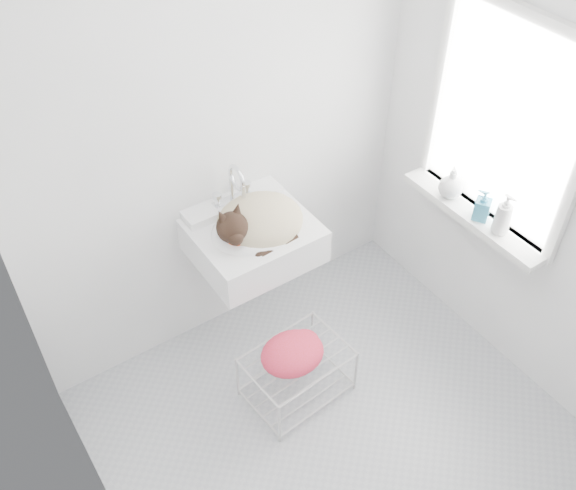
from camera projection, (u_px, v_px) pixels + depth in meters
floor at (332, 428)px, 3.38m from camera, size 2.20×2.00×0.02m
back_wall at (219, 135)px, 3.14m from camera, size 2.20×0.02×2.50m
right_wall at (537, 161)px, 2.98m from camera, size 0.02×2.00×2.50m
left_wall at (73, 388)px, 2.08m from camera, size 0.02×2.00×2.50m
window_glass at (506, 124)px, 3.03m from camera, size 0.01×0.80×1.00m
window_frame at (504, 125)px, 3.02m from camera, size 0.04×0.90×1.10m
windowsill at (473, 215)px, 3.35m from camera, size 0.16×0.88×0.04m
sink at (253, 226)px, 3.26m from camera, size 0.60×0.52×0.24m
faucet at (233, 186)px, 3.27m from camera, size 0.22×0.15×0.22m
cat at (256, 221)px, 3.22m from camera, size 0.50×0.43×0.29m
wire_rack at (297, 374)px, 3.45m from camera, size 0.54×0.40×0.31m
towel at (292, 358)px, 3.29m from camera, size 0.35×0.26×0.14m
bottle_a at (499, 232)px, 3.23m from camera, size 0.08×0.08×0.19m
bottle_b at (480, 218)px, 3.30m from camera, size 0.10×0.10×0.17m
bottle_c at (449, 196)px, 3.44m from camera, size 0.18×0.18×0.17m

